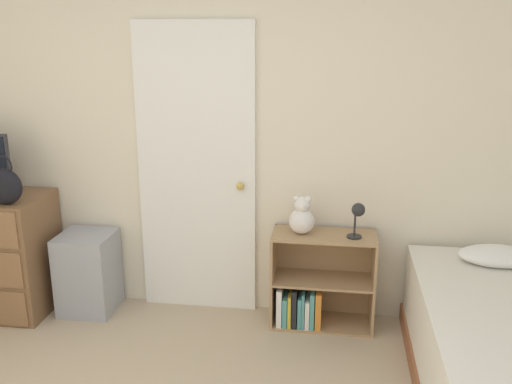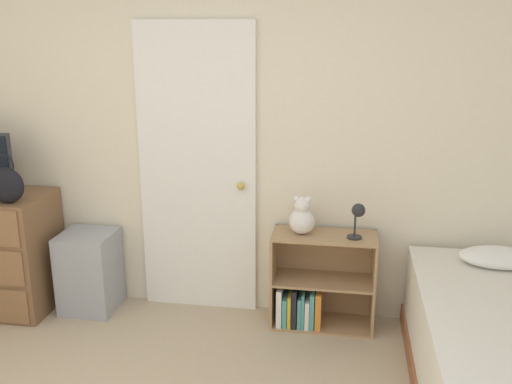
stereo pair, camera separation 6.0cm
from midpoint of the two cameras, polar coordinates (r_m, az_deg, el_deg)
wall_back at (r=3.99m, az=-4.54°, el=5.55°), size 10.00×0.06×2.55m
door_closed at (r=4.03m, az=-6.37°, el=2.00°), size 0.83×0.09×2.06m
handbag at (r=4.13m, az=-24.26°, el=0.57°), size 0.25×0.12×0.34m
storage_bin at (r=4.36m, az=-16.80°, el=-7.71°), size 0.38×0.37×0.59m
bookshelf at (r=4.03m, az=5.39°, el=-9.63°), size 0.70×0.31×0.67m
teddy_bear at (r=3.83m, az=4.16°, el=-2.55°), size 0.17×0.17×0.26m
desk_lamp at (r=3.77m, az=9.69°, el=-2.18°), size 0.11×0.11×0.24m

